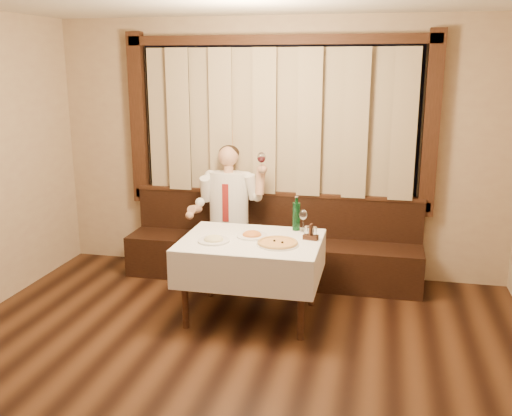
% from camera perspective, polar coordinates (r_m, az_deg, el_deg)
% --- Properties ---
extents(room, '(5.01, 6.01, 2.81)m').
position_cam_1_polar(room, '(4.33, -2.69, 3.45)').
color(room, black).
rests_on(room, ground).
extents(banquette, '(3.20, 0.61, 0.94)m').
position_cam_1_polar(banquette, '(6.29, 1.64, -4.29)').
color(banquette, black).
rests_on(banquette, ground).
extents(dining_table, '(1.27, 0.97, 0.76)m').
position_cam_1_polar(dining_table, '(5.23, -0.48, -4.23)').
color(dining_table, black).
rests_on(dining_table, ground).
extents(pizza, '(0.38, 0.38, 0.04)m').
position_cam_1_polar(pizza, '(5.04, 2.17, -3.52)').
color(pizza, white).
rests_on(pizza, dining_table).
extents(pasta_red, '(0.29, 0.29, 0.10)m').
position_cam_1_polar(pasta_red, '(5.26, -0.40, -2.48)').
color(pasta_red, white).
rests_on(pasta_red, dining_table).
extents(pasta_cream, '(0.29, 0.29, 0.10)m').
position_cam_1_polar(pasta_cream, '(5.13, -4.26, -2.94)').
color(pasta_cream, white).
rests_on(pasta_cream, dining_table).
extents(green_bottle, '(0.07, 0.07, 0.33)m').
position_cam_1_polar(green_bottle, '(5.46, 4.06, -0.78)').
color(green_bottle, '#115225').
rests_on(green_bottle, dining_table).
extents(table_wine_glass, '(0.08, 0.08, 0.21)m').
position_cam_1_polar(table_wine_glass, '(5.41, 4.75, -0.77)').
color(table_wine_glass, white).
rests_on(table_wine_glass, dining_table).
extents(cruet_caddy, '(0.14, 0.09, 0.14)m').
position_cam_1_polar(cruet_caddy, '(5.20, 5.49, -2.62)').
color(cruet_caddy, black).
rests_on(cruet_caddy, dining_table).
extents(seated_man, '(0.81, 0.61, 1.46)m').
position_cam_1_polar(seated_man, '(6.16, -2.86, 0.46)').
color(seated_man, black).
rests_on(seated_man, ground).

